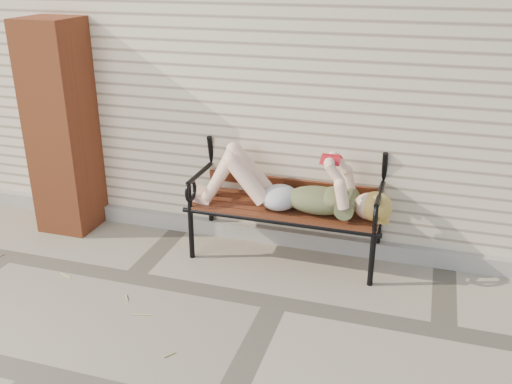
% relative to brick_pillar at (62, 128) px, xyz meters
% --- Properties ---
extents(ground, '(80.00, 80.00, 0.00)m').
position_rel_brick_pillar_xyz_m(ground, '(2.30, -0.75, -1.00)').
color(ground, gray).
rests_on(ground, ground).
extents(house_wall, '(8.00, 4.00, 3.00)m').
position_rel_brick_pillar_xyz_m(house_wall, '(2.30, 2.25, 0.50)').
color(house_wall, beige).
rests_on(house_wall, ground).
extents(foundation_strip, '(8.00, 0.10, 0.15)m').
position_rel_brick_pillar_xyz_m(foundation_strip, '(2.30, 0.22, -0.93)').
color(foundation_strip, '#A19B92').
rests_on(foundation_strip, ground).
extents(brick_pillar, '(0.50, 0.50, 2.00)m').
position_rel_brick_pillar_xyz_m(brick_pillar, '(0.00, 0.00, 0.00)').
color(brick_pillar, '#994622').
rests_on(brick_pillar, ground).
extents(garden_bench, '(1.78, 0.71, 1.15)m').
position_rel_brick_pillar_xyz_m(garden_bench, '(2.18, 0.08, -0.35)').
color(garden_bench, black).
rests_on(garden_bench, ground).
extents(reading_woman, '(1.68, 0.38, 0.53)m').
position_rel_brick_pillar_xyz_m(reading_woman, '(2.19, -0.06, -0.31)').
color(reading_woman, '#092D42').
rests_on(reading_woman, ground).
extents(straw_scatter, '(2.79, 1.66, 0.01)m').
position_rel_brick_pillar_xyz_m(straw_scatter, '(0.68, -1.61, -0.99)').
color(straw_scatter, tan).
rests_on(straw_scatter, ground).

